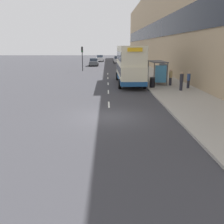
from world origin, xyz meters
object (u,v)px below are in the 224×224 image
(pedestrian_1, at_px, (189,80))
(pedestrian_3, at_px, (181,81))
(bus_shelter, at_px, (159,68))
(double_decker_bus_near, at_px, (130,64))
(car_1, at_px, (100,58))
(traffic_light_far_kerb, at_px, (82,54))
(car_0, at_px, (117,60))
(car_2, at_px, (94,62))
(pedestrian_4, at_px, (171,77))
(litter_bin, at_px, (152,82))
(pedestrian_2, at_px, (163,74))
(pedestrian_at_shelter, at_px, (157,72))

(pedestrian_1, relative_size, pedestrian_3, 0.92)
(bus_shelter, relative_size, double_decker_bus_near, 0.41)
(car_1, distance_m, traffic_light_far_kerb, 28.69)
(car_0, bearing_deg, car_2, -119.63)
(double_decker_bus_near, height_order, pedestrian_4, double_decker_bus_near)
(double_decker_bus_near, relative_size, car_2, 2.49)
(bus_shelter, bearing_deg, litter_bin, -114.22)
(pedestrian_2, relative_size, litter_bin, 1.66)
(pedestrian_3, height_order, pedestrian_4, pedestrian_3)
(double_decker_bus_near, distance_m, pedestrian_4, 4.87)
(bus_shelter, relative_size, car_2, 1.01)
(pedestrian_2, relative_size, pedestrian_3, 0.97)
(car_0, bearing_deg, pedestrian_3, -84.27)
(traffic_light_far_kerb, bearing_deg, pedestrian_2, -53.15)
(pedestrian_2, distance_m, litter_bin, 4.89)
(double_decker_bus_near, distance_m, litter_bin, 4.24)
(car_1, xyz_separation_m, pedestrian_2, (8.62, -43.14, 0.14))
(car_2, xyz_separation_m, litter_bin, (7.58, -30.90, -0.17))
(car_2, height_order, traffic_light_far_kerb, traffic_light_far_kerb)
(bus_shelter, bearing_deg, car_2, 107.35)
(pedestrian_1, bearing_deg, litter_bin, 170.88)
(car_0, bearing_deg, pedestrian_1, -82.57)
(litter_bin, bearing_deg, pedestrian_3, -38.11)
(car_2, relative_size, litter_bin, 3.97)
(car_2, distance_m, pedestrian_at_shelter, 25.58)
(pedestrian_at_shelter, height_order, traffic_light_far_kerb, traffic_light_far_kerb)
(pedestrian_2, height_order, pedestrian_4, pedestrian_2)
(car_1, relative_size, pedestrian_2, 2.59)
(double_decker_bus_near, distance_m, pedestrian_3, 7.00)
(car_1, bearing_deg, car_2, 86.68)
(pedestrian_4, xyz_separation_m, litter_bin, (-2.19, -1.34, -0.35))
(pedestrian_1, distance_m, pedestrian_3, 1.74)
(car_0, distance_m, pedestrian_1, 41.86)
(bus_shelter, height_order, litter_bin, bus_shelter)
(pedestrian_1, xyz_separation_m, pedestrian_2, (-1.54, 5.02, 0.05))
(traffic_light_far_kerb, bearing_deg, car_1, 85.32)
(bus_shelter, height_order, car_1, bus_shelter)
(bus_shelter, xyz_separation_m, pedestrian_3, (1.20, -4.62, -0.82))
(car_0, relative_size, car_1, 0.98)
(car_2, height_order, pedestrian_1, pedestrian_1)
(pedestrian_at_shelter, distance_m, pedestrian_3, 9.03)
(bus_shelter, xyz_separation_m, car_1, (-7.84, 44.87, -0.98))
(double_decker_bus_near, relative_size, pedestrian_3, 5.81)
(bus_shelter, bearing_deg, pedestrian_3, -75.42)
(pedestrian_3, relative_size, traffic_light_far_kerb, 0.42)
(pedestrian_at_shelter, xyz_separation_m, pedestrian_3, (0.63, -9.01, 0.02))
(car_1, xyz_separation_m, pedestrian_4, (8.81, -46.25, 0.13))
(pedestrian_at_shelter, relative_size, pedestrian_2, 1.00)
(pedestrian_1, bearing_deg, pedestrian_4, 125.21)
(pedestrian_1, bearing_deg, pedestrian_3, -129.99)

